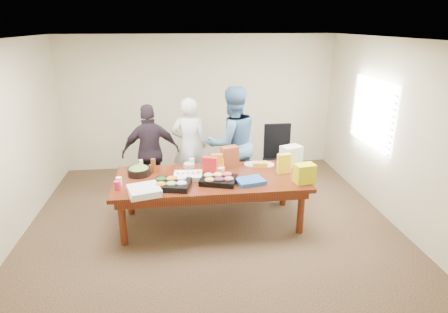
{
  "coord_description": "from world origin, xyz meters",
  "views": [
    {
      "loc": [
        -0.43,
        -5.07,
        2.9
      ],
      "look_at": [
        0.21,
        0.1,
        1.03
      ],
      "focal_mm": 30.06,
      "sensor_mm": 36.0,
      "label": 1
    }
  ],
  "objects": [
    {
      "name": "grocery_bag_white",
      "position": [
        1.3,
        0.31,
        0.91
      ],
      "size": [
        0.36,
        0.31,
        0.33
      ],
      "primitive_type": "cube",
      "rotation": [
        0.0,
        0.0,
        0.34
      ],
      "color": "white",
      "rests_on": "conference_table"
    },
    {
      "name": "fruit_tray",
      "position": [
        0.09,
        -0.2,
        0.79
      ],
      "size": [
        0.58,
        0.51,
        0.07
      ],
      "primitive_type": "cube",
      "rotation": [
        0.0,
        0.0,
        -0.3
      ],
      "color": "black",
      "rests_on": "conference_table"
    },
    {
      "name": "veggie_tray",
      "position": [
        -0.57,
        -0.27,
        0.79
      ],
      "size": [
        0.58,
        0.5,
        0.08
      ],
      "primitive_type": "cube",
      "rotation": [
        0.0,
        0.0,
        -0.22
      ],
      "color": "black",
      "rests_on": "conference_table"
    },
    {
      "name": "wall_right",
      "position": [
        2.75,
        0.0,
        1.35
      ],
      "size": [
        0.04,
        5.0,
        2.7
      ],
      "primitive_type": "cube",
      "color": "beige",
      "rests_on": "floor"
    },
    {
      "name": "chip_bag_yellow",
      "position": [
        1.11,
        0.04,
        0.9
      ],
      "size": [
        0.21,
        0.11,
        0.3
      ],
      "primitive_type": "cube",
      "rotation": [
        0.0,
        0.0,
        0.13
      ],
      "color": "yellow",
      "rests_on": "conference_table"
    },
    {
      "name": "wall_back",
      "position": [
        0.0,
        2.5,
        1.35
      ],
      "size": [
        5.5,
        0.04,
        2.7
      ],
      "primitive_type": "cube",
      "color": "beige",
      "rests_on": "floor"
    },
    {
      "name": "red_cup",
      "position": [
        -1.3,
        -0.26,
        0.81
      ],
      "size": [
        0.11,
        0.11,
        0.12
      ],
      "primitive_type": "cylinder",
      "rotation": [
        0.0,
        0.0,
        0.26
      ],
      "color": "#C7263F",
      "rests_on": "conference_table"
    },
    {
      "name": "dip_bowl_a",
      "position": [
        0.15,
        0.23,
        0.78
      ],
      "size": [
        0.2,
        0.2,
        0.07
      ],
      "primitive_type": "cylinder",
      "rotation": [
        0.0,
        0.0,
        0.25
      ],
      "color": "beige",
      "rests_on": "conference_table"
    },
    {
      "name": "grocery_bag_yellow",
      "position": [
        1.3,
        -0.34,
        0.89
      ],
      "size": [
        0.3,
        0.23,
        0.27
      ],
      "primitive_type": "cube",
      "rotation": [
        0.0,
        0.0,
        0.17
      ],
      "color": "yellow",
      "rests_on": "conference_table"
    },
    {
      "name": "pizza_box_upper",
      "position": [
        -0.93,
        -0.45,
        0.82
      ],
      "size": [
        0.5,
        0.5,
        0.05
      ],
      "primitive_type": "cube",
      "rotation": [
        0.0,
        0.0,
        0.29
      ],
      "color": "silver",
      "rests_on": "pizza_box_lower"
    },
    {
      "name": "wall_left",
      "position": [
        -2.75,
        0.0,
        1.35
      ],
      "size": [
        0.04,
        5.0,
        2.7
      ],
      "primitive_type": "cube",
      "color": "beige",
      "rests_on": "floor"
    },
    {
      "name": "chip_bag_orange",
      "position": [
        0.12,
        0.27,
        0.88
      ],
      "size": [
        0.18,
        0.1,
        0.26
      ],
      "primitive_type": "cube",
      "rotation": [
        0.0,
        0.0,
        0.12
      ],
      "color": "gold",
      "rests_on": "conference_table"
    },
    {
      "name": "clear_cup_b",
      "position": [
        -1.3,
        -0.08,
        0.8
      ],
      "size": [
        0.09,
        0.09,
        0.1
      ],
      "primitive_type": "cylinder",
      "rotation": [
        0.0,
        0.0,
        -0.28
      ],
      "color": "silver",
      "rests_on": "conference_table"
    },
    {
      "name": "window_panel",
      "position": [
        2.72,
        0.6,
        1.5
      ],
      "size": [
        0.03,
        1.4,
        1.1
      ],
      "primitive_type": "cube",
      "color": "white",
      "rests_on": "wall_right"
    },
    {
      "name": "person_right",
      "position": [
        0.45,
        0.93,
        0.97
      ],
      "size": [
        1.1,
        0.95,
        1.94
      ],
      "primitive_type": "imported",
      "rotation": [
        0.0,
        0.0,
        3.41
      ],
      "color": "teal",
      "rests_on": "floor"
    },
    {
      "name": "mustard_bottle",
      "position": [
        0.19,
        0.27,
        0.84
      ],
      "size": [
        0.07,
        0.07,
        0.19
      ],
      "primitive_type": "cylinder",
      "rotation": [
        0.0,
        0.0,
        0.14
      ],
      "color": "#E29C09",
      "rests_on": "conference_table"
    },
    {
      "name": "office_chair",
      "position": [
        1.32,
        1.04,
        0.57
      ],
      "size": [
        0.58,
        0.58,
        1.14
      ],
      "primitive_type": "cube",
      "rotation": [
        0.0,
        0.0,
        -0.01
      ],
      "color": "black",
      "rests_on": "floor"
    },
    {
      "name": "clear_cup_a",
      "position": [
        -1.3,
        -0.12,
        0.81
      ],
      "size": [
        0.11,
        0.11,
        0.12
      ],
      "primitive_type": "cylinder",
      "rotation": [
        0.0,
        0.0,
        0.31
      ],
      "color": "white",
      "rests_on": "conference_table"
    },
    {
      "name": "wall_front",
      "position": [
        0.0,
        -2.5,
        1.35
      ],
      "size": [
        5.5,
        0.04,
        2.7
      ],
      "primitive_type": "cube",
      "color": "beige",
      "rests_on": "floor"
    },
    {
      "name": "floor",
      "position": [
        0.0,
        0.0,
        -0.01
      ],
      "size": [
        5.5,
        5.0,
        0.02
      ],
      "primitive_type": "cube",
      "color": "#47301E",
      "rests_on": "ground"
    },
    {
      "name": "salad_bowl",
      "position": [
        -1.06,
        0.23,
        0.8
      ],
      "size": [
        0.41,
        0.41,
        0.11
      ],
      "primitive_type": "cylinder",
      "rotation": [
        0.0,
        0.0,
        0.24
      ],
      "color": "black",
      "rests_on": "conference_table"
    },
    {
      "name": "plate_b",
      "position": [
        0.93,
        0.4,
        0.76
      ],
      "size": [
        0.27,
        0.27,
        0.02
      ],
      "primitive_type": "cylinder",
      "rotation": [
        0.0,
        0.0,
        0.06
      ],
      "color": "silver",
      "rests_on": "conference_table"
    },
    {
      "name": "window_blinds",
      "position": [
        2.68,
        0.6,
        1.5
      ],
      "size": [
        0.04,
        1.36,
        1.0
      ],
      "primitive_type": "cube",
      "color": "beige",
      "rests_on": "wall_right"
    },
    {
      "name": "ceiling",
      "position": [
        0.0,
        0.0,
        2.71
      ],
      "size": [
        5.5,
        5.0,
        0.02
      ],
      "primitive_type": "cube",
      "color": "white",
      "rests_on": "wall_back"
    },
    {
      "name": "mayo_jar",
      "position": [
        -0.26,
        0.48,
        0.82
      ],
      "size": [
        0.09,
        0.09,
        0.13
      ],
      "primitive_type": "cylinder",
      "rotation": [
        0.0,
        0.0,
        -0.08
      ],
      "color": "white",
      "rests_on": "conference_table"
    },
    {
      "name": "dressing_bottle",
      "position": [
        -0.85,
        0.3,
        0.86
      ],
      "size": [
        0.07,
        0.07,
        0.22
      ],
      "primitive_type": "cylinder",
      "rotation": [
        0.0,
        0.0,
        0.03
      ],
      "color": "brown",
      "rests_on": "conference_table"
    },
    {
      "name": "plate_a",
      "position": [
        0.69,
        0.44,
        0.76
      ],
      "size": [
        0.3,
        0.3,
        0.01
      ],
      "primitive_type": "cylinder",
      "rotation": [
        0.0,
        0.0,
        0.31
      ],
      "color": "silver",
      "rests_on": "conference_table"
    },
    {
      "name": "bread_loaf",
      "position": [
        0.12,
        0.52,
        0.8
      ],
      "size": [
        0.29,
        0.2,
        0.11
      ],
      "primitive_type": "cube",
      "rotation": [
        0.0,
        0.0,
        0.34
      ],
      "color": "brown",
      "rests_on": "conference_table"
    },
    {
      "name": "banana_bunch",
      "position": [
        0.81,
        0.35,
        0.79
      ],
      "size": [
        0.24,
        0.16,
        0.07
      ],
      "primitive_type": "cube",
      "rotation": [
        0.0,
        0.0,
        -0.12
      ],
      "color": "gold",
      "rests_on": "conference_table"
    },
    {
      "name": "sheet_cake",
      "position": [
        -0.33,
        0.01,
        0.79
      ],
      "size": [
        0.43,
        0.34,
        0.07
      ],
      "primitive_type": "cube",
      "rotation": [
        0.0,
        0.0,
        -0.07
      ],
      "color": "white",
      "rests_on": "conference_table"
    },
    {
      "name": "chip_bag_blue",
      "position": [
        0.54,
        -0.27,
        0.78
      ],
      "size": [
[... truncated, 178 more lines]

